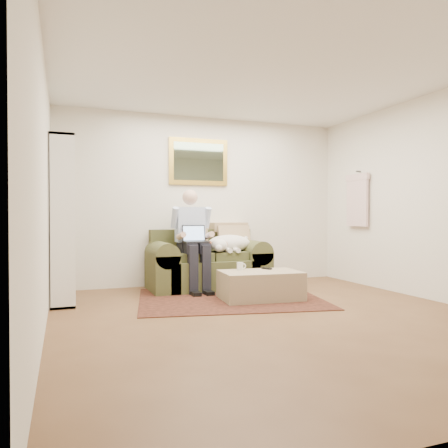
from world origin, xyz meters
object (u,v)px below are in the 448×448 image
laptop (195,238)px  sleeping_dog (229,243)px  seated_man (194,240)px  coffee_mug (240,266)px  ottoman (260,285)px  bookshelf (62,221)px  sofa (207,268)px

laptop → sleeping_dog: size_ratio=0.47×
seated_man → coffee_mug: (0.41, -0.72, -0.31)m
ottoman → coffee_mug: bearing=136.6°
ottoman → coffee_mug: coffee_mug is taller
seated_man → coffee_mug: size_ratio=14.40×
coffee_mug → bookshelf: bearing=168.4°
sofa → ottoman: size_ratio=1.73×
sleeping_dog → coffee_mug: (-0.15, -0.79, -0.24)m
seated_man → sleeping_dog: bearing=7.1°
laptop → bookshelf: bookshelf is taller
sleeping_dog → bookshelf: bearing=-171.4°
ottoman → coffee_mug: size_ratio=9.89×
laptop → sleeping_dog: bearing=13.6°
seated_man → sleeping_dog: seated_man is taller
ottoman → coffee_mug: 0.36m
laptop → ottoman: (0.61, -0.84, -0.58)m
sleeping_dog → laptop: bearing=-166.4°
ottoman → bookshelf: size_ratio=0.49×
sleeping_dog → bookshelf: bookshelf is taller
sofa → coffee_mug: bearing=-79.9°
coffee_mug → bookshelf: size_ratio=0.05×
seated_man → coffee_mug: bearing=-60.1°
seated_man → laptop: (0.00, -0.07, 0.03)m
laptop → ottoman: 1.19m
seated_man → ottoman: (0.61, -0.91, -0.54)m
ottoman → bookshelf: (-2.35, 0.63, 0.82)m
sleeping_dog → bookshelf: 2.35m
sofa → bookshelf: size_ratio=0.86×
laptop → bookshelf: 1.76m
sleeping_dog → coffee_mug: sleeping_dog is taller
ottoman → sofa: bearing=108.5°
seated_man → ottoman: seated_man is taller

